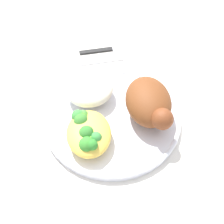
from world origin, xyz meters
TOP-DOWN VIEW (x-y plane):
  - ground_plane at (0.00, 0.00)m, footprint 2.00×2.00m
  - plate at (0.00, 0.00)m, footprint 0.26×0.26m
  - roasted_chicken at (0.01, 0.07)m, footprint 0.12×0.08m
  - rice_pile at (-0.05, -0.04)m, footprint 0.09×0.09m
  - mac_cheese_with_broccoli at (0.05, -0.05)m, footprint 0.10×0.08m
  - fork at (-0.18, 0.02)m, footprint 0.03×0.14m
  - knife at (-0.22, 0.03)m, footprint 0.03×0.19m

SIDE VIEW (x-z plane):
  - ground_plane at x=0.00m, z-range 0.00..0.00m
  - fork at x=-0.18m, z-range 0.00..0.01m
  - knife at x=-0.22m, z-range 0.00..0.01m
  - plate at x=0.00m, z-range 0.00..0.02m
  - mac_cheese_with_broccoli at x=0.05m, z-range 0.02..0.06m
  - rice_pile at x=-0.05m, z-range 0.02..0.06m
  - roasted_chicken at x=0.01m, z-range 0.02..0.08m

